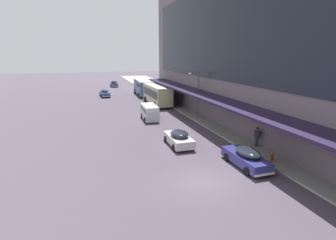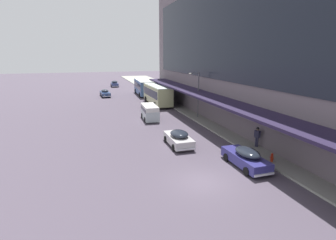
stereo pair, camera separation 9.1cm
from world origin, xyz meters
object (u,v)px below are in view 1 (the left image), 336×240
Objects in this scene: transit_bus_kerbside_front at (157,94)px; sedan_oncoming_front at (179,138)px; pedestrian_at_kerb at (257,136)px; sedan_lead_near at (105,93)px; vw_van at (149,111)px; fire_hydrant at (272,157)px; transit_bus_kerbside_rear at (143,86)px; sedan_second_mid at (114,84)px; street_lamp at (197,91)px; sedan_far_back at (246,157)px.

transit_bus_kerbside_front reaches higher than sedan_oncoming_front.
pedestrian_at_kerb reaches higher than sedan_oncoming_front.
sedan_lead_near is 1.13× the size of sedan_oncoming_front.
vw_van is 6.60× the size of fire_hydrant.
fire_hydrant is (2.23, -38.78, -1.35)m from transit_bus_kerbside_rear.
sedan_oncoming_front is at bearing -99.56° from transit_bus_kerbside_front.
sedan_oncoming_front is (-3.55, -21.09, -1.16)m from transit_bus_kerbside_front.
sedan_second_mid is at bearing 77.42° from sedan_lead_near.
transit_bus_kerbside_front is 1.60× the size of street_lamp.
sedan_far_back is at bearing -85.77° from sedan_second_mid.
transit_bus_kerbside_front is 27.37m from fire_hydrant.
transit_bus_kerbside_front is 13.92× the size of fire_hydrant.
pedestrian_at_kerb is (6.70, -2.78, 0.42)m from sedan_oncoming_front.
vw_van reaches higher than sedan_far_back.
street_lamp is at bearing -83.68° from transit_bus_kerbside_rear.
sedan_lead_near is 25.66m from street_lamp.
sedan_lead_near is 33.32m from sedan_oncoming_front.
transit_bus_kerbside_rear is 1.58× the size of street_lamp.
transit_bus_kerbside_front is 10.78m from vw_van.
transit_bus_kerbside_front is 2.11× the size of vw_van.
sedan_lead_near is 16.96m from sedan_second_mid.
sedan_second_mid is 52.88m from pedestrian_at_kerb.
transit_bus_kerbside_rear is 2.08× the size of vw_van.
transit_bus_kerbside_front is at bearing 102.46° from street_lamp.
vw_van is 6.90m from street_lamp.
sedan_second_mid is at bearing 94.23° from sedan_far_back.
vw_van reaches higher than fire_hydrant.
transit_bus_kerbside_rear is 35.55m from pedestrian_at_kerb.
street_lamp reaches higher than transit_bus_kerbside_rear.
vw_van is at bearing 116.61° from pedestrian_at_kerb.
sedan_oncoming_front is at bearing -96.15° from transit_bus_kerbside_rear.
sedan_second_mid is at bearing 99.73° from street_lamp.
transit_bus_kerbside_front is at bearing -89.83° from transit_bus_kerbside_rear.
sedan_far_back is 2.58× the size of pedestrian_at_kerb.
sedan_second_mid is at bearing 90.83° from vw_van.
transit_bus_kerbside_rear is at bearing 93.28° from fire_hydrant.
sedan_second_mid is at bearing 98.64° from transit_bus_kerbside_front.
street_lamp is (2.70, 15.91, 2.97)m from sedan_far_back.
transit_bus_kerbside_rear is 38.87m from fire_hydrant.
vw_van is at bearing 168.98° from street_lamp.
sedan_lead_near is 22.41m from vw_van.
street_lamp is (-0.66, 12.58, 2.56)m from pedestrian_at_kerb.
sedan_second_mid is (-4.32, 28.48, -1.12)m from transit_bus_kerbside_front.
vw_van is at bearing -99.79° from transit_bus_kerbside_rear.
sedan_lead_near reaches higher than fire_hydrant.
sedan_second_mid is 40.45m from street_lamp.
transit_bus_kerbside_front reaches higher than fire_hydrant.
transit_bus_kerbside_rear reaches higher than sedan_oncoming_front.
pedestrian_at_kerb is at bearing -63.39° from vw_van.
street_lamp is at bearing -11.02° from vw_van.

